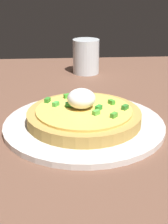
# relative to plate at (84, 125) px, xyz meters

# --- Properties ---
(dining_table) EXTENTS (1.15, 0.86, 0.03)m
(dining_table) POSITION_rel_plate_xyz_m (0.04, 0.14, -0.02)
(dining_table) COLOR brown
(dining_table) RESTS_ON ground
(plate) EXTENTS (0.29, 0.29, 0.01)m
(plate) POSITION_rel_plate_xyz_m (0.00, 0.00, 0.00)
(plate) COLOR silver
(plate) RESTS_ON dining_table
(pizza) EXTENTS (0.21, 0.21, 0.06)m
(pizza) POSITION_rel_plate_xyz_m (-0.00, -0.00, 0.02)
(pizza) COLOR #B38D45
(pizza) RESTS_ON plate
(cup_near) EXTENTS (0.07, 0.07, 0.09)m
(cup_near) POSITION_rel_plate_xyz_m (-0.36, 0.03, 0.04)
(cup_near) COLOR silver
(cup_near) RESTS_ON dining_table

